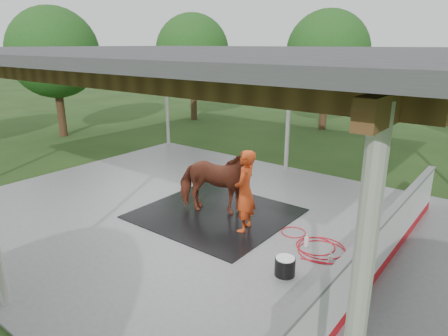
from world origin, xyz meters
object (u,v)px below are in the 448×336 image
Objects in this scene: dasher_board at (380,248)px; horse at (215,182)px; handler at (245,191)px; wash_bucket at (285,266)px.

dasher_board is 4.17m from horse.
handler is 2.14m from wash_bucket.
dasher_board reaches higher than wash_bucket.
dasher_board is 20.67× the size of wash_bucket.
wash_bucket is (2.79, -1.37, -0.68)m from horse.
handler is (-3.03, -0.02, 0.41)m from dasher_board.
handler is at bearing -179.62° from dasher_board.
wash_bucket is at bearing -141.05° from dasher_board.
handler reaches higher than horse.
horse reaches higher than dasher_board.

